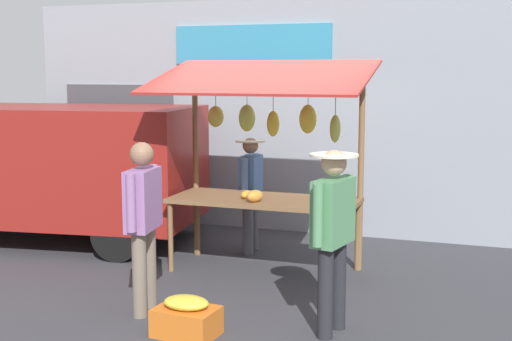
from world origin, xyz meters
The scene contains 8 objects.
ground_plane centered at (0.00, 0.00, 0.00)m, with size 40.00×40.00×0.00m, color #38383D.
street_backdrop centered at (0.07, -2.20, 1.70)m, with size 9.00×0.30×3.40m.
market_stall centered at (-0.01, -0.04, 1.55)m, with size 2.50×1.46×2.50m.
vendor_with_sunhat centered at (0.44, -0.75, 0.88)m, with size 0.39×0.66×1.51m.
shopper_in_striped_shirt centered at (0.66, 1.73, 0.98)m, with size 0.29×0.71×1.69m.
shopper_with_shopping_bag centered at (-1.20, 1.67, 1.00)m, with size 0.43×0.70×1.68m.
parked_van centered at (3.62, -0.40, 1.12)m, with size 4.61×2.42×1.88m.
produce_crate_near centered at (0.01, 2.15, 0.17)m, with size 0.59×0.44×0.37m.
Camera 1 is at (-2.52, 7.52, 2.36)m, focal length 48.10 mm.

